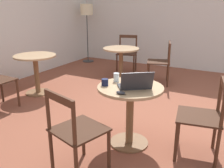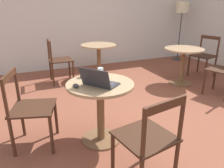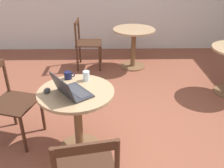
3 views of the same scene
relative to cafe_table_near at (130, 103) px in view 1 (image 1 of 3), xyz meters
The scene contains 14 objects.
ground_plane 0.88m from the cafe_table_near, ahead, with size 16.00×16.00×0.00m, color brown.
wall_side 4.03m from the cafe_table_near, ahead, with size 0.06×9.40×2.70m.
cafe_table_near is the anchor object (origin of this frame).
cafe_table_mid 2.46m from the cafe_table_near, 28.86° to the left, with size 0.74×0.74×0.72m.
cafe_table_far 2.35m from the cafe_table_near, 70.67° to the left, with size 0.74×0.74×0.72m.
chair_near_front 0.79m from the cafe_table_near, 79.77° to the right, with size 0.52×0.52×0.87m.
chair_near_left 0.78m from the cafe_table_near, 163.69° to the left, with size 0.55×0.55×0.87m.
chair_mid_right 3.25m from the cafe_table_near, 25.77° to the left, with size 0.55×0.55×0.87m.
chair_mid_front 2.44m from the cafe_table_near, ahead, with size 0.56×0.56×0.87m.
floor_lamp 4.52m from the cafe_table_near, 39.96° to the left, with size 0.33×0.33×1.57m.
laptop 0.25m from the cafe_table_near, 114.65° to the right, with size 0.42×0.44×0.21m.
mouse 0.34m from the cafe_table_near, behind, with size 0.06×0.10×0.03m.
mug 0.37m from the cafe_table_near, 111.95° to the left, with size 0.11×0.08×0.08m.
drinking_glass 0.34m from the cafe_table_near, 68.71° to the left, with size 0.07×0.07×0.10m.
Camera 1 is at (-3.12, -1.08, 1.60)m, focal length 40.00 mm.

